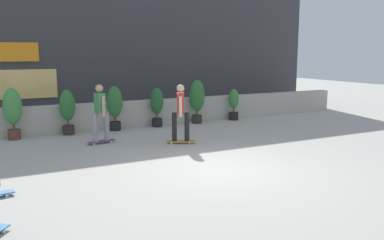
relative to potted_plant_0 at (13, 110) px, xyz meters
name	(u,v)px	position (x,y,z in m)	size (l,w,h in m)	color
ground_plane	(222,170)	(3.93, -5.55, -0.91)	(48.00, 48.00, 0.00)	#B2AFA8
planter_wall	(134,114)	(3.93, 0.45, -0.46)	(18.00, 0.40, 0.90)	#B2ADA3
building_backdrop	(102,37)	(3.92, 4.45, 2.34)	(20.00, 2.08, 6.50)	#38383D
potted_plant_0	(13,110)	(0.00, 0.00, 0.00)	(0.54, 0.54, 1.55)	brown
potted_plant_1	(67,109)	(1.58, 0.00, -0.08)	(0.48, 0.48, 1.44)	#2D2823
potted_plant_2	(115,105)	(3.11, 0.00, -0.04)	(0.51, 0.51, 1.49)	black
potted_plant_3	(157,105)	(4.61, 0.00, -0.13)	(0.45, 0.45, 1.37)	black
potted_plant_4	(197,98)	(6.20, 0.00, 0.03)	(0.56, 0.56, 1.60)	#2D2823
potted_plant_5	(234,104)	(7.80, 0.00, -0.27)	(0.37, 0.37, 1.20)	black
skater_far_right	(100,111)	(2.19, -1.72, 0.03)	(0.82, 0.55, 1.70)	#72338C
skater_mid_plaza	(181,111)	(4.22, -2.77, 0.03)	(0.81, 0.53, 1.70)	#BF8C26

